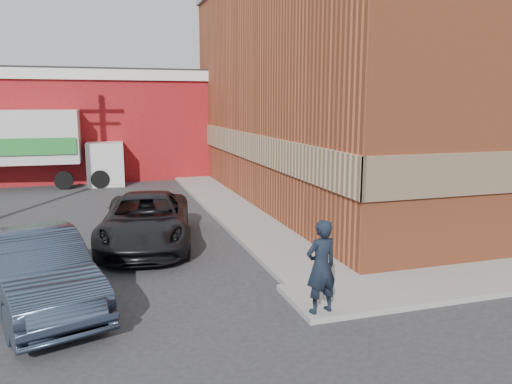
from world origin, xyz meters
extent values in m
plane|color=#28282B|center=(0.00, 0.00, 0.00)|extent=(90.00, 90.00, 0.00)
cube|color=#AA4D2B|center=(8.50, 9.00, 4.50)|extent=(14.00, 18.00, 9.00)
cube|color=tan|center=(1.46, 9.00, 2.30)|extent=(0.08, 18.16, 1.00)
cube|color=gray|center=(0.60, 9.00, 0.06)|extent=(1.80, 18.00, 0.12)
cube|color=maroon|center=(-6.00, 20.00, 2.50)|extent=(16.00, 8.00, 5.00)
cube|color=silver|center=(-6.00, 20.00, 5.25)|extent=(16.30, 8.30, 0.50)
cube|color=black|center=(-6.00, 20.00, 5.55)|extent=(16.00, 8.00, 0.10)
imported|color=black|center=(-0.20, -1.55, 1.00)|extent=(0.70, 0.53, 1.75)
imported|color=#2B3548|center=(-5.21, 0.50, 0.75)|extent=(2.91, 4.83, 1.50)
imported|color=black|center=(-2.82, 4.28, 0.71)|extent=(3.11, 5.43, 1.43)
cube|color=silver|center=(-7.59, 15.69, 2.39)|extent=(5.70, 2.48, 2.43)
cube|color=#207A2D|center=(-7.64, 14.56, 2.01)|extent=(5.42, 0.24, 0.75)
cube|color=silver|center=(-3.95, 15.54, 1.03)|extent=(1.77, 2.13, 2.06)
cylinder|color=black|center=(-5.58, 14.67, 0.42)|extent=(0.85, 0.32, 0.84)
cylinder|color=black|center=(-5.50, 16.54, 0.42)|extent=(0.85, 0.32, 0.84)
cylinder|color=black|center=(-3.99, 14.61, 0.42)|extent=(0.85, 0.32, 0.84)
cylinder|color=black|center=(-3.91, 16.48, 0.42)|extent=(0.85, 0.32, 0.84)
camera|label=1|loc=(-3.94, -9.49, 3.95)|focal=35.00mm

